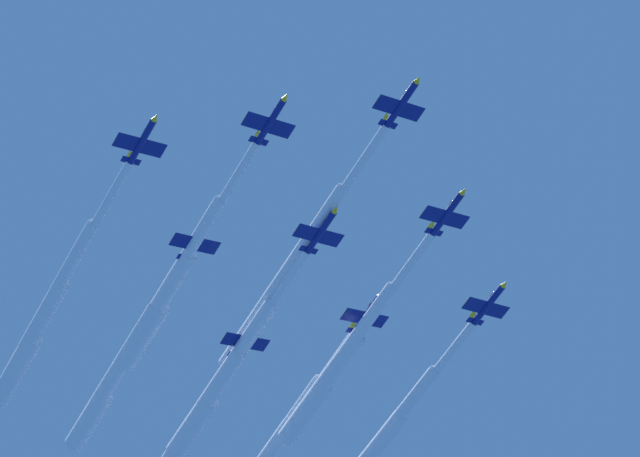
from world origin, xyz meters
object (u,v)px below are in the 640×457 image
Objects in this scene: jet_port_mid at (222,380)px; jet_starboard_mid at (382,440)px; jet_lead at (283,281)px; jet_starboard_inner at (172,285)px; jet_trail_port at (114,377)px; jet_port_outer at (44,317)px; jet_port_inner at (338,365)px; jet_starboard_outer at (274,448)px.

jet_starboard_mid is at bearing 109.82° from jet_port_mid.
jet_starboard_mid is (-31.19, 21.60, -0.97)m from jet_lead.
jet_starboard_inner reaches higher than jet_trail_port.
jet_starboard_inner is 22.52m from jet_trail_port.
jet_starboard_inner is at bearing -101.90° from jet_lead.
jet_lead is 37.95m from jet_starboard_mid.
jet_trail_port is at bearing -82.33° from jet_starboard_mid.
jet_port_inner is at bearing 91.77° from jet_port_outer.
jet_starboard_inner is 1.07× the size of jet_trail_port.
jet_lead is 37.42m from jet_starboard_outer.
jet_starboard_inner is at bearing -55.29° from jet_starboard_mid.
jet_port_inner is 31.34m from jet_starboard_inner.
jet_trail_port is at bearing 133.48° from jet_port_outer.
jet_port_outer reaches higher than jet_lead.
jet_starboard_outer reaches higher than jet_trail_port.
jet_port_inner is at bearing 74.86° from jet_trail_port.
jet_lead is 36.02m from jet_trail_port.
jet_starboard_inner is at bearing -31.16° from jet_port_mid.
jet_trail_port reaches higher than jet_lead.
jet_port_mid is at bearing 103.76° from jet_port_outer.
jet_trail_port is (-11.68, 12.31, 0.16)m from jet_port_outer.
jet_trail_port is at bearing -105.14° from jet_port_inner.
jet_port_outer is at bearing -76.24° from jet_port_mid.
jet_starboard_outer reaches higher than jet_port_mid.
jet_port_mid is 31.27m from jet_starboard_mid.
jet_trail_port reaches higher than jet_port_inner.
jet_starboard_outer is (-24.20, 41.52, 0.40)m from jet_port_outer.
jet_starboard_outer is (-33.50, 21.02, 0.05)m from jet_starboard_inner.
jet_starboard_inner is 22.51m from jet_port_outer.
jet_trail_port reaches higher than jet_port_outer.
jet_starboard_outer is 1.03× the size of jet_trail_port.
jet_lead is 1.06× the size of jet_starboard_inner.
jet_port_outer is at bearing -88.23° from jet_port_inner.
jet_lead is 22.13m from jet_port_mid.
jet_lead is 1.10× the size of jet_starboard_mid.
jet_starboard_mid is 48.20m from jet_trail_port.
jet_trail_port is (-4.17, -18.35, 2.57)m from jet_port_mid.
jet_starboard_mid is (-27.41, 39.57, -1.64)m from jet_starboard_inner.
jet_starboard_inner is at bearing 65.58° from jet_port_outer.
jet_lead is at bearing 20.76° from jet_port_mid.
jet_port_inner is 1.02× the size of jet_starboard_mid.
jet_port_outer is at bearing -73.23° from jet_starboard_mid.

